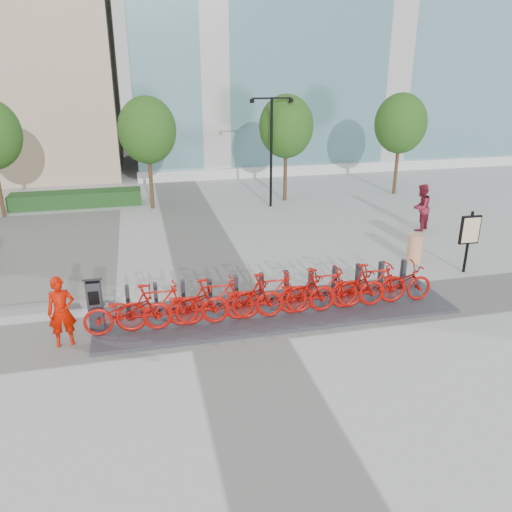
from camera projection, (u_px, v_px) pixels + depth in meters
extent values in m
plane|color=#B0B0B0|center=(232.00, 322.00, 13.00)|extent=(120.00, 120.00, 0.00)
cube|color=#17411B|center=(77.00, 199.00, 23.79)|extent=(6.00, 1.20, 0.70)
cylinder|color=brown|center=(151.00, 177.00, 23.06)|extent=(0.18, 0.18, 3.00)
ellipsoid|color=#1D4519|center=(147.00, 130.00, 22.32)|extent=(2.60, 2.60, 2.99)
cylinder|color=brown|center=(285.00, 170.00, 24.48)|extent=(0.18, 0.18, 3.00)
ellipsoid|color=#1D4519|center=(286.00, 126.00, 23.74)|extent=(2.60, 2.60, 2.99)
cylinder|color=brown|center=(396.00, 165.00, 25.79)|extent=(0.18, 0.18, 3.00)
ellipsoid|color=#1D4519|center=(401.00, 123.00, 25.05)|extent=(2.60, 2.60, 2.99)
cylinder|color=black|center=(271.00, 154.00, 23.00)|extent=(0.12, 0.12, 5.00)
cube|color=black|center=(262.00, 98.00, 22.03)|extent=(0.90, 0.08, 0.08)
cube|color=black|center=(282.00, 98.00, 22.23)|extent=(0.90, 0.08, 0.08)
cylinder|color=black|center=(252.00, 101.00, 21.97)|extent=(0.20, 0.20, 0.18)
cylinder|color=black|center=(291.00, 100.00, 22.36)|extent=(0.20, 0.20, 0.18)
cube|color=#38383F|center=(277.00, 310.00, 13.54)|extent=(9.60, 2.40, 0.08)
imported|color=#AD0C06|center=(128.00, 311.00, 12.16)|extent=(2.12, 0.74, 1.11)
imported|color=#AD0C06|center=(157.00, 306.00, 12.30)|extent=(2.05, 0.58, 1.23)
imported|color=#AD0C06|center=(187.00, 305.00, 12.48)|extent=(2.12, 0.74, 1.11)
imported|color=#AD0C06|center=(215.00, 300.00, 12.61)|extent=(2.05, 0.58, 1.23)
imported|color=#AD0C06|center=(243.00, 300.00, 12.79)|extent=(2.12, 0.74, 1.11)
imported|color=#AD0C06|center=(270.00, 295.00, 12.93)|extent=(2.05, 0.58, 1.23)
imported|color=#AD0C06|center=(296.00, 294.00, 13.11)|extent=(2.12, 0.74, 1.11)
imported|color=#AD0C06|center=(322.00, 289.00, 13.24)|extent=(2.05, 0.58, 1.23)
imported|color=#AD0C06|center=(347.00, 289.00, 13.42)|extent=(2.12, 0.74, 1.11)
imported|color=#AD0C06|center=(372.00, 284.00, 13.55)|extent=(2.05, 0.58, 1.23)
imported|color=#AD0C06|center=(396.00, 284.00, 13.73)|extent=(2.12, 0.74, 1.11)
cube|color=#2D2D32|center=(95.00, 304.00, 12.37)|extent=(0.36, 0.31, 1.25)
cube|color=black|center=(92.00, 280.00, 12.13)|extent=(0.43, 0.36, 0.16)
cube|color=black|center=(94.00, 298.00, 12.13)|extent=(0.25, 0.03, 0.35)
imported|color=#BA1000|center=(61.00, 312.00, 11.65)|extent=(0.68, 0.50, 1.73)
imported|color=maroon|center=(421.00, 207.00, 20.06)|extent=(1.17, 1.12, 1.89)
cylinder|color=#EA5800|center=(415.00, 248.00, 16.91)|extent=(0.50, 0.50, 0.95)
cylinder|color=black|center=(468.00, 242.00, 15.84)|extent=(0.09, 0.09, 2.03)
cube|color=black|center=(470.00, 230.00, 15.70)|extent=(0.67, 0.11, 0.92)
cube|color=beige|center=(471.00, 230.00, 15.65)|extent=(0.57, 0.03, 0.81)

